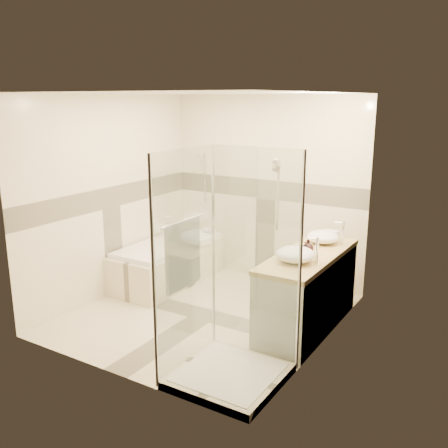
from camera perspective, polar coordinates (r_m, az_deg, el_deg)
The scene contains 12 objects.
room at distance 5.48m, azimuth -1.69°, elevation 1.65°, with size 2.82×3.02×2.52m.
bathtub at distance 6.84m, azimuth -6.32°, elevation -4.13°, with size 0.75×1.70×0.56m.
vanity at distance 5.50m, azimuth 9.51°, elevation -7.58°, with size 0.58×1.62×0.85m.
shower_enclosure at distance 4.54m, azimuth -0.16°, elevation -11.14°, with size 0.96×0.93×2.04m.
vessel_sink_near at distance 5.76m, azimuth 11.27°, elevation -1.43°, with size 0.37×0.37×0.15m, color white.
vessel_sink_far at distance 5.05m, azimuth 8.15°, elevation -3.44°, with size 0.39×0.39×0.16m, color white.
faucet_near at distance 5.67m, azimuth 13.35°, elevation -0.87°, with size 0.11×0.03×0.28m.
faucet_far at distance 4.95m, azimuth 10.47°, elevation -2.85°, with size 0.12×0.03×0.29m.
amenity_bottle_a at distance 5.29m, azimuth 9.28°, elevation -2.77°, with size 0.06×0.07×0.14m, color black.
amenity_bottle_b at distance 5.35m, azimuth 9.57°, elevation -2.52°, with size 0.12×0.12×0.15m, color black.
folded_towels at distance 5.91m, azimuth 11.79°, elevation -1.34°, with size 0.17×0.28×0.09m, color silver.
rolled_towel at distance 7.16m, azimuth -1.67°, elevation -0.74°, with size 0.09×0.09×0.19m, color silver.
Camera 1 is at (2.98, -4.46, 2.45)m, focal length 40.00 mm.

